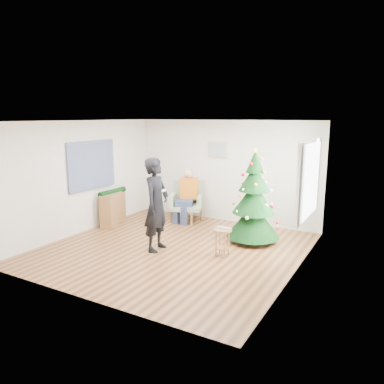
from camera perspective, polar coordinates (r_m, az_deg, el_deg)
The scene contains 19 objects.
floor at distance 7.85m, azimuth -2.81°, elevation -8.59°, with size 5.00×5.00×0.00m, color brown.
ceiling at distance 7.37m, azimuth -3.02°, elevation 10.75°, with size 5.00×5.00×0.00m, color white.
wall_back at distance 9.68m, azimuth 5.01°, elevation 3.18°, with size 5.00×5.00×0.00m, color silver.
wall_front at distance 5.61m, azimuth -16.68°, elevation -3.42°, with size 5.00×5.00×0.00m, color silver.
wall_left at distance 9.07m, azimuth -16.41°, elevation 2.19°, with size 5.00×5.00×0.00m, color silver.
wall_right at distance 6.55m, azimuth 15.94°, elevation -1.26°, with size 5.00×5.00×0.00m, color silver.
window_panel at distance 7.48m, azimuth 17.62°, elevation 1.76°, with size 0.04×1.30×1.40m, color white.
curtains at distance 7.48m, azimuth 17.39°, elevation 1.78°, with size 0.05×1.75×1.50m.
christmas_tree at distance 8.14m, azimuth 9.41°, elevation -1.15°, with size 1.15×1.15×2.07m.
stool at distance 7.39m, azimuth 4.64°, elevation -7.61°, with size 0.37×0.37×0.55m.
laptop at distance 7.30m, azimuth 4.67°, elevation -5.53°, with size 0.30×0.19×0.02m, color silver.
armchair at distance 9.75m, azimuth -0.81°, elevation -2.20°, with size 0.99×0.97×1.03m.
seated_person at distance 9.62m, azimuth -0.85°, elevation -0.46°, with size 0.57×0.73×1.35m.
standing_man at distance 7.55m, azimuth -5.44°, elevation -1.93°, with size 0.69×0.45×1.90m, color black.
game_controller at distance 7.34m, azimuth -4.32°, elevation 0.24°, with size 0.04×0.13×0.04m, color white.
console at distance 9.72m, azimuth -11.93°, elevation -2.41°, with size 0.30×1.00×0.80m, color brown.
garland at distance 9.63m, azimuth -12.04°, elevation 0.02°, with size 0.14×0.14×0.90m, color black.
tapestry at distance 9.22m, azimuth -14.99°, elevation 3.98°, with size 0.03×1.50×1.15m, color black.
framed_picture at distance 9.67m, azimuth 3.89°, elevation 6.47°, with size 0.52×0.05×0.42m.
Camera 1 is at (3.94, -6.23, 2.70)m, focal length 35.00 mm.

